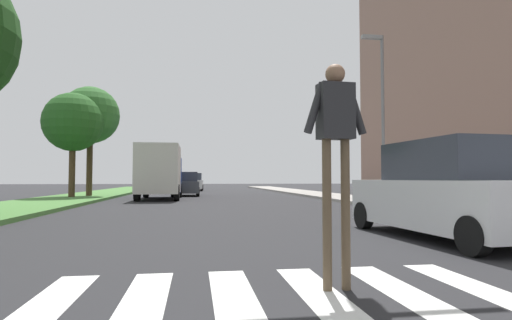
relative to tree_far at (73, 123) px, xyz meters
name	(u,v)px	position (x,y,z in m)	size (l,w,h in m)	color
ground_plane	(208,197)	(8.00, 1.58, -4.52)	(140.00, 140.00, 0.00)	#262628
crosswalk	(276,293)	(8.00, -21.20, -4.52)	(4.95, 2.20, 0.01)	silver
median_strip	(73,198)	(0.18, -0.42, -4.44)	(4.09, 64.00, 0.15)	#477A38
tree_far	(73,123)	(0.00, 0.00, 0.00)	(3.45, 3.45, 6.12)	#4C3823
tree_distant	(90,116)	(0.63, 1.43, 0.65)	(3.55, 3.55, 6.83)	#4C3823
sidewalk_right	(335,197)	(15.93, -0.42, -4.44)	(3.00, 64.00, 0.15)	#9E9991
street_lamp_right	(381,103)	(15.34, -8.27, 0.08)	(1.02, 0.24, 7.50)	slate
pedestrian_performer	(336,138)	(8.69, -21.18, -2.86)	(0.75, 0.27, 2.49)	brown
suv_crossing	(446,193)	(12.21, -17.80, -3.59)	(2.23, 4.71, 1.97)	silver
sedan_midblock	(186,185)	(6.51, 4.27, -3.74)	(1.90, 4.03, 1.68)	#474C51
sedan_distant	(194,183)	(7.01, 16.59, -3.70)	(2.04, 4.39, 1.77)	silver
truck_box_delivery	(160,172)	(5.11, -0.62, -2.88)	(2.40, 6.20, 3.10)	navy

